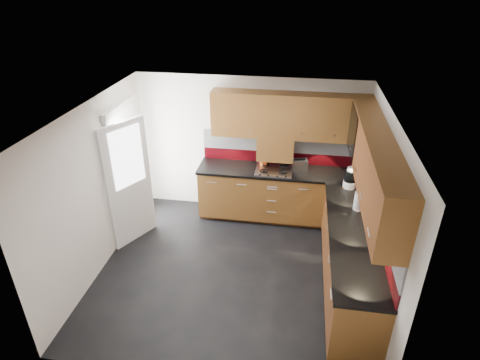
% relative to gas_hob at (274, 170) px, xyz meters
% --- Properties ---
extents(room, '(4.00, 3.80, 2.64)m').
position_rel_gas_hob_xyz_m(room, '(-0.45, -1.47, 0.54)').
color(room, black).
extents(base_cabinets, '(2.70, 3.20, 0.95)m').
position_rel_gas_hob_xyz_m(base_cabinets, '(0.62, -0.75, -0.52)').
color(base_cabinets, '#5E3315').
rests_on(base_cabinets, room).
extents(countertop, '(2.72, 3.22, 0.04)m').
position_rel_gas_hob_xyz_m(countertop, '(0.60, -0.77, -0.04)').
color(countertop, black).
rests_on(countertop, base_cabinets).
extents(backsplash, '(2.70, 3.20, 0.54)m').
position_rel_gas_hob_xyz_m(backsplash, '(0.83, -0.54, 0.25)').
color(backsplash, '#650912').
rests_on(backsplash, countertop).
extents(upper_cabinets, '(2.50, 3.20, 0.72)m').
position_rel_gas_hob_xyz_m(upper_cabinets, '(0.78, -0.69, 0.88)').
color(upper_cabinets, '#5E3315').
rests_on(upper_cabinets, room).
extents(extractor_hood, '(0.60, 0.33, 0.40)m').
position_rel_gas_hob_xyz_m(extractor_hood, '(0.00, 0.17, 0.32)').
color(extractor_hood, '#5E3315').
rests_on(extractor_hood, room).
extents(glass_cabinet, '(0.32, 0.80, 0.66)m').
position_rel_gas_hob_xyz_m(glass_cabinet, '(1.26, -0.40, 0.91)').
color(glass_cabinet, black).
rests_on(glass_cabinet, room).
extents(back_door, '(0.42, 1.19, 2.04)m').
position_rel_gas_hob_xyz_m(back_door, '(-2.23, -0.72, 0.08)').
color(back_door, white).
rests_on(back_door, room).
extents(gas_hob, '(0.60, 0.53, 0.05)m').
position_rel_gas_hob_xyz_m(gas_hob, '(0.00, 0.00, 0.00)').
color(gas_hob, silver).
rests_on(gas_hob, countertop).
extents(utensil_pot, '(0.12, 0.12, 0.44)m').
position_rel_gas_hob_xyz_m(utensil_pot, '(-0.19, 0.16, 0.08)').
color(utensil_pot, '#E65415').
rests_on(utensil_pot, countertop).
extents(toaster, '(0.28, 0.21, 0.19)m').
position_rel_gas_hob_xyz_m(toaster, '(0.41, 0.10, 0.07)').
color(toaster, silver).
rests_on(toaster, countertop).
extents(food_processor, '(0.20, 0.20, 0.33)m').
position_rel_gas_hob_xyz_m(food_processor, '(1.18, -0.39, 0.13)').
color(food_processor, white).
rests_on(food_processor, countertop).
extents(paper_towel, '(0.16, 0.16, 0.27)m').
position_rel_gas_hob_xyz_m(paper_towel, '(1.24, -1.02, 0.12)').
color(paper_towel, white).
rests_on(paper_towel, countertop).
extents(orange_cloth, '(0.14, 0.12, 0.01)m').
position_rel_gas_hob_xyz_m(orange_cloth, '(1.16, -0.39, -0.01)').
color(orange_cloth, orange).
rests_on(orange_cloth, countertop).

